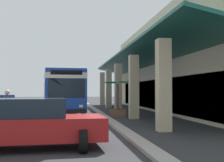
{
  "coord_description": "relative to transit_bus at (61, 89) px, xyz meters",
  "views": [
    {
      "loc": [
        24.6,
        1.36,
        1.69
      ],
      "look_at": [
        3.13,
        4.54,
        2.42
      ],
      "focal_mm": 47.01,
      "sensor_mm": 36.0,
      "label": 1
    }
  ],
  "objects": [
    {
      "name": "ground",
      "position": [
        -0.95,
        7.26,
        -1.85
      ],
      "size": [
        120.0,
        120.0,
        0.0
      ],
      "primitive_type": "plane",
      "color": "#2D2D30"
    },
    {
      "name": "transit_bus",
      "position": [
        0.0,
        0.0,
        0.0
      ],
      "size": [
        11.39,
        3.53,
        3.34
      ],
      "color": "#193D9E",
      "rests_on": "ground"
    },
    {
      "name": "parked_sedan_red",
      "position": [
        14.81,
        -0.58,
        -1.1
      ],
      "size": [
        2.6,
        4.49,
        1.47
      ],
      "color": "maroon",
      "rests_on": "ground"
    },
    {
      "name": "pedestrian",
      "position": [
        9.69,
        -2.16,
        -0.86
      ],
      "size": [
        0.5,
        0.61,
        1.74
      ],
      "color": "#38383D",
      "rests_on": "ground"
    },
    {
      "name": "curb_strip",
      "position": [
        0.44,
        2.86,
        -1.79
      ],
      "size": [
        34.13,
        0.5,
        0.12
      ],
      "primitive_type": "cube",
      "color": "#9E998E",
      "rests_on": "ground"
    },
    {
      "name": "plaza_building",
      "position": [
        0.44,
        12.49,
        1.97
      ],
      "size": [
        28.74,
        13.51,
        7.65
      ],
      "color": "#C6B793",
      "rests_on": "ground"
    },
    {
      "name": "potted_palm",
      "position": [
        4.74,
        3.78,
        -1.32
      ],
      "size": [
        1.77,
        1.86,
        2.36
      ],
      "color": "brown",
      "rests_on": "ground"
    }
  ]
}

